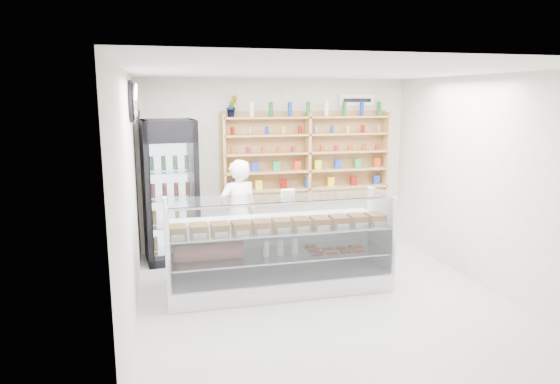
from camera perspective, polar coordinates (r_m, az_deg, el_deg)
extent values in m
plane|color=#B2B1B7|center=(6.38, 5.00, -12.38)|extent=(5.00, 5.00, 0.00)
plane|color=white|center=(5.87, 5.46, 13.60)|extent=(5.00, 5.00, 0.00)
plane|color=silver|center=(8.34, -0.44, 3.19)|extent=(4.50, 0.00, 4.50)
plane|color=silver|center=(3.77, 17.89, -6.90)|extent=(4.50, 0.00, 4.50)
plane|color=silver|center=(5.65, -16.86, -0.99)|extent=(0.00, 5.00, 5.00)
plane|color=silver|center=(7.03, 22.80, 0.89)|extent=(0.00, 5.00, 5.00)
cube|color=white|center=(6.67, -0.05, -10.17)|extent=(2.90, 0.82, 0.24)
cube|color=white|center=(6.88, -0.82, -5.76)|extent=(2.90, 0.05, 0.61)
cube|color=silver|center=(6.55, -0.05, -7.13)|extent=(2.78, 0.72, 0.02)
cube|color=silver|center=(6.44, -0.06, -4.11)|extent=(2.84, 0.76, 0.02)
cube|color=silver|center=(6.10, 0.85, -5.96)|extent=(2.84, 0.12, 1.01)
cube|color=silver|center=(6.31, 0.05, -0.66)|extent=(2.84, 0.57, 0.01)
imported|color=white|center=(7.30, -4.77, -2.63)|extent=(0.67, 0.53, 1.63)
cube|color=black|center=(7.81, -12.45, 0.09)|extent=(0.85, 0.83, 2.18)
cube|color=#2D0432|center=(7.33, -12.93, 6.69)|extent=(0.77, 0.10, 0.30)
cube|color=silver|center=(7.46, -12.61, -1.18)|extent=(0.66, 0.07, 1.72)
cube|color=tan|center=(8.00, -6.47, 4.16)|extent=(0.04, 0.28, 1.33)
cube|color=tan|center=(8.30, 3.19, 4.46)|extent=(0.04, 0.28, 1.33)
cube|color=tan|center=(8.81, 11.94, 4.62)|extent=(0.04, 0.28, 1.33)
cube|color=tan|center=(8.38, 3.14, 0.45)|extent=(2.80, 0.28, 0.03)
cube|color=tan|center=(8.33, 3.17, 2.48)|extent=(2.80, 0.28, 0.03)
cube|color=tan|center=(8.30, 3.19, 4.53)|extent=(2.80, 0.28, 0.03)
cube|color=tan|center=(8.27, 3.21, 6.59)|extent=(2.80, 0.28, 0.03)
cube|color=tan|center=(8.25, 3.23, 8.53)|extent=(2.80, 0.28, 0.03)
imported|color=#1E6626|center=(7.97, -5.50, 9.74)|extent=(0.20, 0.17, 0.34)
ellipsoid|color=silver|center=(6.74, -16.21, 9.89)|extent=(0.15, 0.50, 0.50)
cube|color=white|center=(8.67, 8.77, 10.32)|extent=(0.62, 0.03, 0.20)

